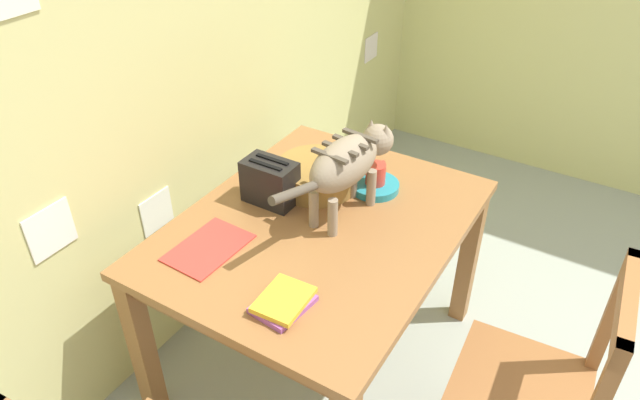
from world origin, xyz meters
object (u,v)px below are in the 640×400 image
object	(u,v)px
dining_table	(320,241)
wicker_basket	(317,175)
magazine	(209,248)
cat	(349,162)
coffee_mug	(376,173)
book_stack	(283,302)
saucer_bowl	(375,186)
toaster	(270,182)
wooden_chair_far	(534,390)

from	to	relation	value
dining_table	wicker_basket	world-z (taller)	wicker_basket
magazine	cat	bearing A→B (deg)	-32.10
coffee_mug	book_stack	distance (m)	0.73
saucer_bowl	toaster	bearing A→B (deg)	132.26
coffee_mug	magazine	world-z (taller)	coffee_mug
dining_table	saucer_bowl	xyz separation A→B (m)	(0.30, -0.07, 0.10)
toaster	wooden_chair_far	world-z (taller)	wooden_chair_far
wicker_basket	magazine	bearing A→B (deg)	167.94
saucer_bowl	coffee_mug	distance (m)	0.06
cat	wooden_chair_far	world-z (taller)	cat
wooden_chair_far	cat	bearing A→B (deg)	71.59
cat	coffee_mug	size ratio (longest dim) A/B	5.42
coffee_mug	book_stack	bearing A→B (deg)	-175.67
saucer_bowl	cat	bearing A→B (deg)	173.12
cat	saucer_bowl	distance (m)	0.27
saucer_bowl	magazine	distance (m)	0.70
coffee_mug	wooden_chair_far	bearing A→B (deg)	-116.88
wicker_basket	toaster	size ratio (longest dim) A/B	1.59
coffee_mug	wicker_basket	size ratio (longest dim) A/B	0.38
dining_table	wooden_chair_far	xyz separation A→B (m)	(-0.09, -0.85, -0.18)
cat	book_stack	distance (m)	0.58
magazine	toaster	bearing A→B (deg)	-0.75
dining_table	saucer_bowl	distance (m)	0.32
saucer_bowl	coffee_mug	world-z (taller)	coffee_mug
toaster	book_stack	bearing A→B (deg)	-140.95
coffee_mug	wicker_basket	bearing A→B (deg)	115.58
magazine	wicker_basket	world-z (taller)	wicker_basket
cat	coffee_mug	bearing A→B (deg)	90.14
cat	book_stack	xyz separation A→B (m)	(-0.54, -0.08, -0.20)
saucer_bowl	coffee_mug	xyz separation A→B (m)	(0.00, 0.00, 0.06)
wooden_chair_far	wicker_basket	bearing A→B (deg)	69.54
saucer_bowl	book_stack	world-z (taller)	book_stack
cat	dining_table	bearing A→B (deg)	-106.16
cat	saucer_bowl	size ratio (longest dim) A/B	3.41
dining_table	book_stack	bearing A→B (deg)	-163.33
dining_table	toaster	world-z (taller)	toaster
saucer_bowl	dining_table	bearing A→B (deg)	166.60
dining_table	cat	size ratio (longest dim) A/B	1.87
magazine	toaster	xyz separation A→B (m)	(0.35, -0.02, 0.08)
magazine	book_stack	world-z (taller)	book_stack
magazine	wicker_basket	size ratio (longest dim) A/B	0.90
magazine	wicker_basket	distance (m)	0.54
magazine	wooden_chair_far	distance (m)	1.16
coffee_mug	book_stack	world-z (taller)	coffee_mug
wicker_basket	toaster	bearing A→B (deg)	152.15
coffee_mug	magazine	xyz separation A→B (m)	(-0.63, 0.32, -0.07)
book_stack	wooden_chair_far	world-z (taller)	wooden_chair_far
cat	magazine	world-z (taller)	cat
toaster	coffee_mug	bearing A→B (deg)	-47.35
dining_table	toaster	distance (m)	0.29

